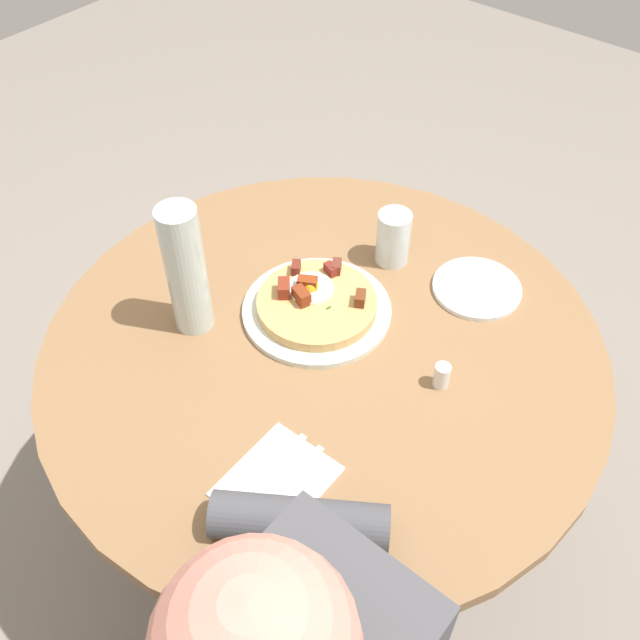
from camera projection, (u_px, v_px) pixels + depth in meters
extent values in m
plane|color=gray|center=(322.00, 526.00, 1.83)|extent=(6.00, 6.00, 0.00)
cylinder|color=olive|center=(323.00, 348.00, 1.33)|extent=(1.04, 1.04, 0.03)
cylinder|color=#333338|center=(323.00, 453.00, 1.58)|extent=(0.12, 0.12, 0.67)
cylinder|color=#333338|center=(322.00, 523.00, 1.82)|extent=(0.47, 0.47, 0.02)
cylinder|color=#4C4C51|center=(300.00, 521.00, 1.04)|extent=(0.20, 0.25, 0.07)
cylinder|color=silver|center=(317.00, 310.00, 1.37)|extent=(0.28, 0.28, 0.01)
cylinder|color=tan|center=(317.00, 304.00, 1.35)|extent=(0.23, 0.23, 0.02)
cylinder|color=white|center=(311.00, 288.00, 1.36)|extent=(0.09, 0.09, 0.01)
sphere|color=yellow|center=(311.00, 286.00, 1.36)|extent=(0.03, 0.03, 0.03)
cube|color=maroon|center=(301.00, 296.00, 1.33)|extent=(0.03, 0.04, 0.03)
cube|color=maroon|center=(296.00, 268.00, 1.39)|extent=(0.03, 0.03, 0.02)
cube|color=maroon|center=(331.00, 269.00, 1.39)|extent=(0.02, 0.03, 0.02)
cube|color=brown|center=(360.00, 298.00, 1.33)|extent=(0.04, 0.03, 0.02)
cube|color=brown|center=(336.00, 267.00, 1.39)|extent=(0.04, 0.03, 0.02)
cube|color=maroon|center=(307.00, 284.00, 1.36)|extent=(0.04, 0.04, 0.03)
cube|color=maroon|center=(284.00, 288.00, 1.35)|extent=(0.04, 0.04, 0.03)
cube|color=#387F2D|center=(313.00, 291.00, 1.36)|extent=(0.01, 0.01, 0.00)
cube|color=#387F2D|center=(306.00, 305.00, 1.33)|extent=(0.01, 0.01, 0.00)
cube|color=#387F2D|center=(329.00, 307.00, 1.33)|extent=(0.01, 0.01, 0.00)
cube|color=#387F2D|center=(301.00, 299.00, 1.34)|extent=(0.01, 0.01, 0.00)
cube|color=#387F2D|center=(315.00, 289.00, 1.36)|extent=(0.01, 0.01, 0.00)
cylinder|color=white|center=(477.00, 288.00, 1.41)|extent=(0.17, 0.17, 0.01)
cube|color=white|center=(277.00, 481.00, 1.11)|extent=(0.17, 0.14, 0.00)
cube|color=silver|center=(268.00, 474.00, 1.12)|extent=(0.18, 0.02, 0.00)
cube|color=silver|center=(285.00, 486.00, 1.10)|extent=(0.18, 0.02, 0.00)
cylinder|color=silver|center=(393.00, 238.00, 1.43)|extent=(0.07, 0.07, 0.11)
cylinder|color=silver|center=(186.00, 270.00, 1.26)|extent=(0.07, 0.07, 0.26)
cylinder|color=white|center=(442.00, 376.00, 1.23)|extent=(0.03, 0.03, 0.05)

